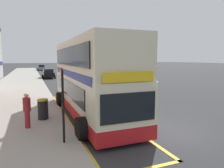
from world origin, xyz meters
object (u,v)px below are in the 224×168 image
double_decker_bus (90,81)px  parked_car_black_across (48,74)px  pedestrian_waiting_near_sign (27,109)px  bus_stop_sign (63,100)px  parked_car_grey_ahead (41,68)px  parked_car_grey_distant (75,69)px  litter_bin (43,109)px

double_decker_bus → parked_car_black_across: 25.19m
double_decker_bus → pedestrian_waiting_near_sign: double_decker_bus is taller
bus_stop_sign → parked_car_grey_ahead: 54.62m
parked_car_grey_distant → litter_bin: 40.47m
double_decker_bus → bus_stop_sign: size_ratio=3.66×
litter_bin → double_decker_bus: bearing=9.7°
double_decker_bus → parked_car_grey_ahead: bearing=90.3°
parked_car_grey_ahead → parked_car_grey_distant: 13.93m
bus_stop_sign → parked_car_grey_distant: bus_stop_sign is taller
parked_car_black_across → parked_car_grey_distant: same height
litter_bin → parked_car_black_across: bearing=84.7°
double_decker_bus → pedestrian_waiting_near_sign: size_ratio=6.41×
parked_car_black_across → parked_car_grey_distant: 15.56m
bus_stop_sign → litter_bin: bearing=99.1°
bus_stop_sign → pedestrian_waiting_near_sign: bus_stop_sign is taller
bus_stop_sign → parked_car_grey_ahead: bearing=88.0°
bus_stop_sign → parked_car_black_across: size_ratio=0.69×
parked_car_grey_distant → pedestrian_waiting_near_sign: pedestrian_waiting_near_sign is taller
parked_car_grey_distant → litter_bin: (-9.87, -39.25, -0.11)m
double_decker_bus → parked_car_grey_distant: 39.46m
pedestrian_waiting_near_sign → litter_bin: bearing=57.6°
bus_stop_sign → parked_car_grey_distant: size_ratio=0.69×
double_decker_bus → litter_bin: 3.09m
parked_car_black_across → parked_car_grey_distant: (7.51, 13.63, 0.00)m
parked_car_grey_distant → litter_bin: bearing=-103.6°
parked_car_black_across → litter_bin: bearing=-92.5°
double_decker_bus → litter_bin: (-2.73, -0.47, -1.38)m
double_decker_bus → parked_car_black_across: size_ratio=2.52×
parked_car_grey_ahead → double_decker_bus: bearing=87.6°
double_decker_bus → parked_car_grey_distant: size_ratio=2.52×
double_decker_bus → parked_car_grey_ahead: (-0.22, 50.61, -1.26)m
parked_car_grey_ahead → pedestrian_waiting_near_sign: size_ratio=2.54×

